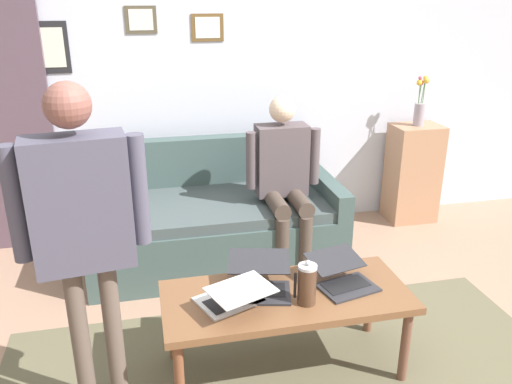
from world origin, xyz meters
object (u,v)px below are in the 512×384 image
Objects in this scene: coffee_table at (286,302)px; french_press at (307,284)px; person_standing at (82,220)px; flower_vase at (420,107)px; laptop_left at (259,281)px; laptop_right at (233,296)px; side_shelf at (413,173)px; couch at (214,221)px; laptop_center at (343,277)px; person_seated at (284,174)px.

coffee_table is 0.21m from french_press.
flower_vase is at bearing -144.52° from person_standing.
laptop_left is 1.00× the size of flower_vase.
laptop_right is 2.66m from side_shelf.
french_press is at bearing 99.73° from couch.
laptop_left is 1.74× the size of french_press.
laptop_center is (-0.45, 0.05, -0.00)m from laptop_left.
laptop_right is at bearing 42.35° from flower_vase.
laptop_center is 0.29m from french_press.
person_seated is (-0.23, -1.28, 0.14)m from french_press.
flower_vase is (-0.00, -0.00, 0.60)m from side_shelf.
side_shelf is 0.54× the size of person_standing.
flower_vase reaches higher than french_press.
person_standing is (1.28, 0.15, 0.53)m from laptop_center.
side_shelf is at bearing 87.46° from flower_vase.
couch is at bearing -87.74° from laptop_left.
couch reaches higher than laptop_left.
french_press is (-0.37, 0.06, 0.06)m from laptop_right.
side_shelf is at bearing -144.54° from person_standing.
person_seated reaches higher than side_shelf.
laptop_right reaches higher than coffee_table.
laptop_center is 2.25m from flower_vase.
coffee_table is 1.49× the size of side_shelf.
coffee_table is at bearing -172.44° from laptop_right.
flower_vase is at bearing -157.02° from person_seated.
coffee_table is 1.25m from person_seated.
couch is at bearing -69.75° from laptop_center.
laptop_right is at bearing 36.24° from laptop_left.
person_seated is (1.36, 0.58, 0.29)m from side_shelf.
couch reaches higher than french_press.
person_seated is (-0.60, -1.21, 0.20)m from laptop_right.
laptop_right is at bearing 42.32° from side_shelf.
person_seated is at bearing -89.19° from laptop_center.
couch is 1.34m from laptop_left.
couch is 2.12× the size of side_shelf.
couch is 1.48m from laptop_center.
couch is 4.37× the size of laptop_left.
flower_vase is (-1.67, -1.75, 0.61)m from coffee_table.
laptop_right is 1.79× the size of french_press.
person_seated is at bearing 22.93° from side_shelf.
french_press is 2.49m from flower_vase.
coffee_table is 0.80× the size of person_standing.
couch is at bearing -24.86° from person_seated.
laptop_right is 0.85m from person_standing.
side_shelf reaches higher than coffee_table.
laptop_center is at bearing 51.99° from side_shelf.
person_standing is at bearing 35.46° from side_shelf.
french_press is 0.15× the size of person_standing.
french_press is 1.13m from person_standing.
side_shelf reaches higher than laptop_center.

